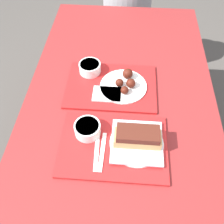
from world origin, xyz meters
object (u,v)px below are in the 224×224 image
(tray_far, at_px, (111,86))
(wings_plate_far, at_px, (125,84))
(brisket_sandwich_plate, at_px, (137,139))
(tray_near, at_px, (114,145))
(bowl_coleslaw_near, at_px, (87,128))
(bowl_coleslaw_far, at_px, (90,67))

(tray_far, distance_m, wings_plate_far, 0.07)
(tray_far, height_order, wings_plate_far, wings_plate_far)
(brisket_sandwich_plate, relative_size, wings_plate_far, 0.97)
(wings_plate_far, bearing_deg, tray_near, -95.32)
(tray_far, bearing_deg, tray_near, -84.07)
(bowl_coleslaw_near, bearing_deg, wings_plate_far, 62.98)
(tray_near, relative_size, tray_far, 1.00)
(bowl_coleslaw_near, xyz_separation_m, brisket_sandwich_plate, (0.20, -0.04, 0.00))
(bowl_coleslaw_near, height_order, bowl_coleslaw_far, same)
(bowl_coleslaw_near, relative_size, brisket_sandwich_plate, 0.50)
(bowl_coleslaw_near, bearing_deg, bowl_coleslaw_far, 95.82)
(tray_near, height_order, bowl_coleslaw_far, bowl_coleslaw_far)
(brisket_sandwich_plate, bearing_deg, bowl_coleslaw_far, 120.71)
(bowl_coleslaw_near, xyz_separation_m, bowl_coleslaw_far, (-0.04, 0.36, 0.00))
(tray_far, distance_m, brisket_sandwich_plate, 0.34)
(brisket_sandwich_plate, xyz_separation_m, bowl_coleslaw_far, (-0.24, 0.40, -0.00))
(tray_far, bearing_deg, wings_plate_far, 0.91)
(bowl_coleslaw_near, relative_size, wings_plate_far, 0.48)
(tray_far, distance_m, bowl_coleslaw_far, 0.15)
(brisket_sandwich_plate, distance_m, bowl_coleslaw_far, 0.46)
(bowl_coleslaw_near, height_order, wings_plate_far, wings_plate_far)
(bowl_coleslaw_near, distance_m, wings_plate_far, 0.31)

